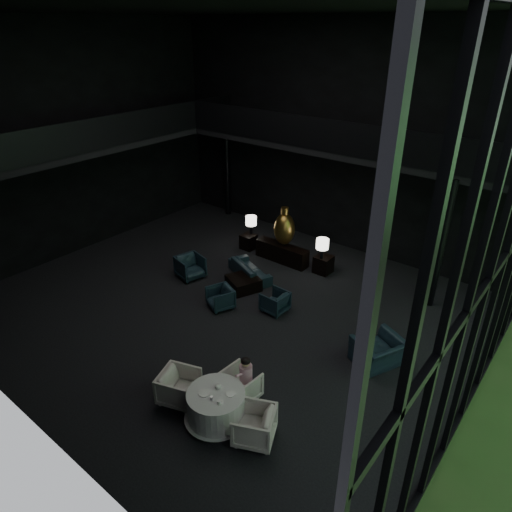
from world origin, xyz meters
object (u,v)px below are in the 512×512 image
Objects in this scene: side_table_left at (249,242)px; dining_chair_east at (254,423)px; dining_chair_north at (240,384)px; dining_chair_west at (179,384)px; coffee_table at (243,283)px; table_lamp_right at (322,245)px; lounge_armchair_south at (220,297)px; console at (282,253)px; table_lamp_left at (251,221)px; bronze_urn at (284,229)px; sofa at (250,268)px; child at (246,370)px; lounge_armchair_west at (190,265)px; window_armchair at (379,346)px; dining_table at (216,408)px; side_table_right at (323,264)px; lounge_armchair_east at (275,301)px.

side_table_left is 8.97m from dining_chair_east.
dining_chair_north is 1.38m from dining_chair_west.
coffee_table is 1.01× the size of dining_chair_west.
table_lamp_right reaches higher than side_table_left.
console is at bearing 117.82° from lounge_armchair_south.
dining_chair_west is at bearing -85.48° from table_lamp_right.
table_lamp_right reaches higher than dining_chair_east.
table_lamp_left is 0.78× the size of dining_chair_east.
bronze_urn is 1.96m from sofa.
console is at bearing -61.30° from child.
lounge_armchair_west is at bearing 61.34° from sofa.
table_lamp_right is 0.78× the size of coffee_table.
lounge_armchair_west is (-0.14, -2.93, 0.18)m from side_table_left.
dining_chair_north is (-1.95, -3.08, -0.12)m from window_armchair.
child is at bearing -65.12° from dining_chair_west.
dining_table is 1.05m from child.
table_lamp_left reaches higher than lounge_armchair_south.
side_table_left is 0.80× the size of table_lamp_left.
dining_chair_north is 0.93× the size of dining_chair_west.
lounge_armchair_west is 1.98m from coffee_table.
lounge_armchair_west is at bearing -148.10° from dining_chair_east.
lounge_armchair_west reaches higher than side_table_right.
child reaches higher than side_table_right.
side_table_right is 0.90× the size of lounge_armchair_south.
bronze_urn is at bearing 1.95° from side_table_left.
lounge_armchair_south is 0.75× the size of dining_chair_east.
dining_table is 0.81m from dining_chair_north.
dining_chair_east is at bearing -69.82° from side_table_right.
lounge_armchair_east is at bearing -87.80° from table_lamp_right.
dining_chair_north reaches higher than sofa.
dining_table is (4.95, -4.03, -0.14)m from lounge_armchair_west.
dining_chair_north is at bearing -62.32° from console.
window_armchair is (4.85, 0.57, 0.20)m from lounge_armchair_south.
dining_chair_east is (4.36, -5.20, 0.13)m from sofa.
table_lamp_right is 1.05× the size of lounge_armchair_south.
window_armchair is 5.06m from coffee_table.
sofa is 1.33× the size of window_armchair.
sofa is (-0.18, -1.61, -0.00)m from console.
lounge_armchair_south is at bearing 125.78° from sofa.
console is at bearing -74.00° from sofa.
window_armchair reaches higher than lounge_armchair_west.
child is at bearing -107.23° from dining_chair_north.
lounge_armchair_west reaches higher than dining_chair_north.
lounge_armchair_west is (-1.56, -1.26, 0.14)m from sofa.
side_table_right is 2.96m from lounge_armchair_east.
console is 0.93m from bronze_urn.
console is 3.23m from lounge_armchair_east.
bronze_urn reaches higher than dining_chair_north.
bronze_urn is 2.29× the size of side_table_right.
lounge_armchair_south is (2.04, -0.73, -0.12)m from lounge_armchair_west.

